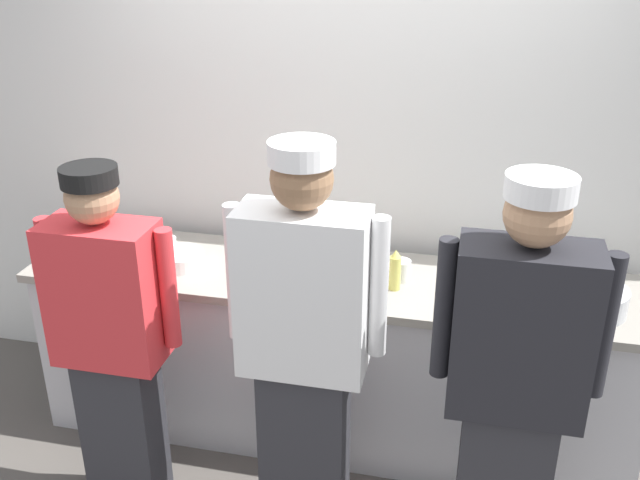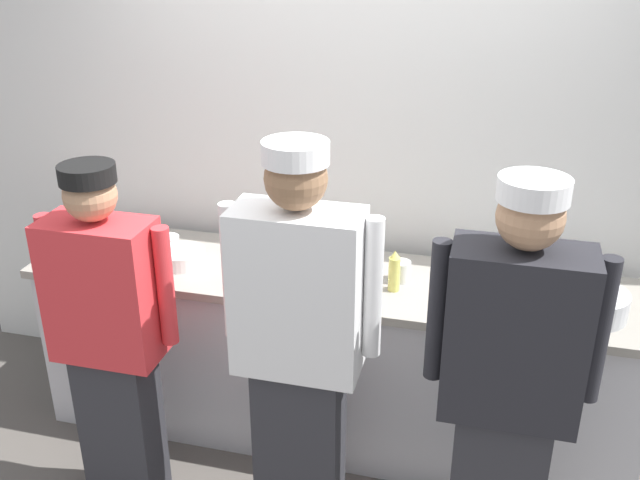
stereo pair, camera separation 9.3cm
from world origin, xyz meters
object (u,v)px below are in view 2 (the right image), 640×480
chef_center (298,344)px  deli_cup (401,271)px  squeeze_bottle_primary (394,271)px  ramekin_red_sauce (323,264)px  chef_far_right (508,388)px  chefs_knife (102,252)px  plate_stack_rear (182,257)px  plate_stack_front (276,262)px  mixing_bowl_steel (589,303)px  sheet_tray (492,291)px  chef_near_left (110,335)px  ramekin_orange_sauce (560,280)px  ramekin_green_sauce (353,261)px  ramekin_yellow_sauce (169,240)px

chef_center → deli_cup: chef_center is taller
squeeze_bottle_primary → ramekin_red_sauce: bearing=159.3°
chef_far_right → chefs_knife: 2.11m
chef_center → plate_stack_rear: size_ratio=7.59×
plate_stack_rear → chef_center: bearing=-38.5°
deli_cup → plate_stack_front: bearing=-175.0°
mixing_bowl_steel → squeeze_bottle_primary: (-0.83, 0.01, 0.04)m
deli_cup → sheet_tray: bearing=-2.7°
deli_cup → chef_center: bearing=-112.7°
mixing_bowl_steel → chef_near_left: bearing=-162.9°
sheet_tray → plate_stack_rear: bearing=-177.2°
squeeze_bottle_primary → ramekin_red_sauce: 0.40m
chef_far_right → deli_cup: chef_far_right is taller
chef_far_right → plate_stack_front: 1.29m
chef_center → squeeze_bottle_primary: size_ratio=8.94×
chef_center → ramekin_orange_sauce: chef_center is taller
mixing_bowl_steel → plate_stack_rear: bearing=179.5°
chef_far_right → ramekin_green_sauce: (-0.75, 0.85, 0.01)m
plate_stack_front → plate_stack_rear: size_ratio=0.98×
chef_near_left → mixing_bowl_steel: 2.02m
mixing_bowl_steel → ramekin_orange_sauce: size_ratio=3.77×
plate_stack_rear → ramekin_green_sauce: 0.83m
chefs_knife → plate_stack_rear: bearing=-2.1°
plate_stack_rear → ramekin_green_sauce: bearing=13.5°
ramekin_green_sauce → deli_cup: 0.27m
sheet_tray → chefs_knife: (-1.91, -0.06, -0.01)m
chef_center → ramekin_yellow_sauce: 1.23m
chef_far_right → ramekin_green_sauce: size_ratio=17.43×
plate_stack_rear → ramekin_yellow_sauce: 0.26m
plate_stack_front → sheet_tray: size_ratio=0.49×
plate_stack_front → chef_far_right: bearing=-32.8°
mixing_bowl_steel → ramekin_yellow_sauce: 2.05m
chef_near_left → ramekin_yellow_sauce: (-0.11, 0.81, 0.07)m
sheet_tray → chefs_knife: size_ratio=1.68×
plate_stack_front → sheet_tray: bearing=1.8°
sheet_tray → ramekin_yellow_sauce: ramekin_yellow_sauce is taller
chef_center → chef_far_right: bearing=-3.9°
plate_stack_front → sheet_tray: plate_stack_front is taller
chef_far_right → deli_cup: 0.90m
sheet_tray → squeeze_bottle_primary: bearing=-169.5°
chef_near_left → mixing_bowl_steel: (1.92, 0.59, 0.10)m
chef_near_left → chef_far_right: bearing=-1.9°
plate_stack_rear → ramekin_red_sauce: 0.68m
ramekin_yellow_sauce → deli_cup: size_ratio=1.13×
chef_far_right → chefs_knife: size_ratio=6.18×
chef_center → ramekin_green_sauce: size_ratio=17.87×
plate_stack_rear → ramekin_red_sauce: (0.67, 0.13, -0.01)m
plate_stack_rear → ramekin_green_sauce: (0.81, 0.19, -0.01)m
plate_stack_rear → chefs_knife: size_ratio=0.83×
chef_far_right → chef_center: bearing=176.1°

